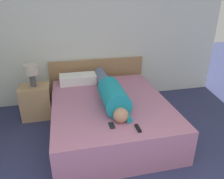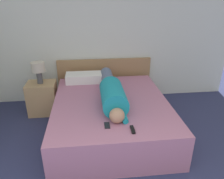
{
  "view_description": "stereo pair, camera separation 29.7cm",
  "coord_description": "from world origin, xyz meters",
  "views": [
    {
      "loc": [
        -0.51,
        -0.14,
        1.97
      ],
      "look_at": [
        0.09,
        2.51,
        0.75
      ],
      "focal_mm": 35.0,
      "sensor_mm": 36.0,
      "label": 1
    },
    {
      "loc": [
        -0.22,
        -0.19,
        1.97
      ],
      "look_at": [
        0.09,
        2.51,
        0.75
      ],
      "focal_mm": 35.0,
      "sensor_mm": 36.0,
      "label": 2
    }
  ],
  "objects": [
    {
      "name": "tv_remote",
      "position": [
        0.26,
        1.88,
        0.51
      ],
      "size": [
        0.04,
        0.15,
        0.02
      ],
      "color": "black",
      "rests_on": "bed"
    },
    {
      "name": "wall_back",
      "position": [
        0.0,
        3.86,
        1.3
      ],
      "size": [
        5.13,
        0.06,
        2.6
      ],
      "color": "silver",
      "rests_on": "ground_plane"
    },
    {
      "name": "nightstand",
      "position": [
        -1.04,
        3.33,
        0.28
      ],
      "size": [
        0.48,
        0.38,
        0.56
      ],
      "color": "tan",
      "rests_on": "ground_plane"
    },
    {
      "name": "table_lamp",
      "position": [
        -1.04,
        3.33,
        0.81
      ],
      "size": [
        0.22,
        0.22,
        0.37
      ],
      "color": "#4C4C51",
      "rests_on": "nightstand"
    },
    {
      "name": "pillow_near_headboard",
      "position": [
        -0.31,
        3.46,
        0.58
      ],
      "size": [
        0.63,
        0.31,
        0.15
      ],
      "color": "white",
      "rests_on": "bed"
    },
    {
      "name": "bed",
      "position": [
        0.09,
        2.66,
        0.25
      ],
      "size": [
        1.67,
        1.99,
        0.5
      ],
      "color": "#B2708E",
      "rests_on": "ground_plane"
    },
    {
      "name": "headboard",
      "position": [
        0.09,
        3.79,
        0.41
      ],
      "size": [
        1.79,
        0.04,
        0.81
      ],
      "color": "#A37A51",
      "rests_on": "ground_plane"
    },
    {
      "name": "cell_phone",
      "position": [
        -0.03,
        2.01,
        0.51
      ],
      "size": [
        0.06,
        0.13,
        0.01
      ],
      "color": "black",
      "rests_on": "bed"
    },
    {
      "name": "person_lying",
      "position": [
        0.1,
        2.65,
        0.64
      ],
      "size": [
        0.33,
        1.62,
        0.33
      ],
      "color": "tan",
      "rests_on": "bed"
    }
  ]
}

